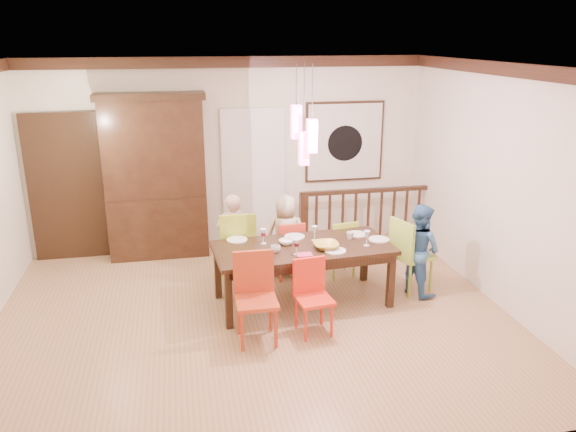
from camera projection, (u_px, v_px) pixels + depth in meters
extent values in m
plane|color=#A47C4F|center=(255.00, 318.00, 6.64)|extent=(6.00, 6.00, 0.00)
plane|color=white|center=(250.00, 65.00, 5.75)|extent=(6.00, 6.00, 0.00)
plane|color=beige|center=(230.00, 155.00, 8.53)|extent=(6.00, 0.00, 6.00)
plane|color=beige|center=(499.00, 187.00, 6.76)|extent=(0.00, 5.00, 5.00)
cube|color=black|center=(66.00, 190.00, 8.15)|extent=(1.04, 0.07, 2.24)
cube|color=silver|center=(253.00, 180.00, 8.68)|extent=(0.97, 0.05, 2.22)
cube|color=black|center=(344.00, 142.00, 8.79)|extent=(1.25, 0.04, 1.25)
cube|color=silver|center=(345.00, 142.00, 8.77)|extent=(1.18, 0.02, 1.18)
cylinder|color=black|center=(345.00, 143.00, 8.76)|extent=(0.56, 0.01, 0.56)
cube|color=#F44982|center=(296.00, 122.00, 6.39)|extent=(0.11, 0.11, 0.38)
cylinder|color=black|center=(296.00, 84.00, 6.26)|extent=(0.01, 0.01, 0.46)
cube|color=#F44982|center=(312.00, 136.00, 6.37)|extent=(0.11, 0.11, 0.38)
cylinder|color=black|center=(312.00, 92.00, 6.22)|extent=(0.01, 0.01, 0.61)
cube|color=#F44982|center=(304.00, 148.00, 6.45)|extent=(0.11, 0.11, 0.38)
cylinder|color=black|center=(304.00, 98.00, 6.27)|extent=(0.01, 0.01, 0.76)
cube|color=black|center=(303.00, 248.00, 6.83)|extent=(2.21, 1.12, 0.05)
cube|color=black|center=(219.00, 270.00, 7.14)|extent=(0.09, 0.09, 0.70)
cube|color=black|center=(368.00, 258.00, 7.51)|extent=(0.09, 0.09, 0.70)
cube|color=black|center=(225.00, 298.00, 6.37)|extent=(0.09, 0.09, 0.70)
cube|color=black|center=(391.00, 283.00, 6.75)|extent=(0.09, 0.09, 0.70)
cube|color=black|center=(295.00, 241.00, 7.25)|extent=(1.95, 0.18, 0.10)
cube|color=black|center=(311.00, 267.00, 6.45)|extent=(1.95, 0.18, 0.10)
cube|color=#9CB72B|center=(237.00, 248.00, 7.43)|extent=(0.47, 0.47, 0.04)
cube|color=#9CB72B|center=(236.00, 228.00, 7.35)|extent=(0.47, 0.05, 0.51)
cylinder|color=#9CB72B|center=(225.00, 273.00, 7.30)|extent=(0.04, 0.04, 0.49)
cylinder|color=#9CB72B|center=(253.00, 270.00, 7.37)|extent=(0.04, 0.04, 0.49)
cylinder|color=#9CB72B|center=(222.00, 262.00, 7.65)|extent=(0.04, 0.04, 0.49)
cylinder|color=#9CB72B|center=(250.00, 260.00, 7.72)|extent=(0.04, 0.04, 0.49)
cube|color=red|center=(288.00, 250.00, 7.66)|extent=(0.40, 0.40, 0.04)
cube|color=red|center=(288.00, 235.00, 7.59)|extent=(0.37, 0.07, 0.41)
cylinder|color=red|center=(280.00, 269.00, 7.55)|extent=(0.03, 0.03, 0.39)
cylinder|color=red|center=(301.00, 267.00, 7.61)|extent=(0.03, 0.03, 0.39)
cylinder|color=red|center=(276.00, 260.00, 7.83)|extent=(0.03, 0.03, 0.39)
cylinder|color=red|center=(297.00, 259.00, 7.89)|extent=(0.03, 0.03, 0.39)
cube|color=#ACC734|center=(340.00, 249.00, 7.71)|extent=(0.41, 0.41, 0.04)
cube|color=#ACC734|center=(340.00, 233.00, 7.64)|extent=(0.37, 0.08, 0.41)
cylinder|color=#ACC734|center=(332.00, 267.00, 7.60)|extent=(0.03, 0.03, 0.39)
cylinder|color=#ACC734|center=(353.00, 265.00, 7.66)|extent=(0.03, 0.03, 0.39)
cylinder|color=#ACC734|center=(326.00, 259.00, 7.88)|extent=(0.03, 0.03, 0.39)
cylinder|color=#ACC734|center=(347.00, 257.00, 7.94)|extent=(0.03, 0.03, 0.39)
cube|color=#AE3719|center=(256.00, 302.00, 6.00)|extent=(0.45, 0.45, 0.04)
cube|color=#AE3719|center=(256.00, 279.00, 5.92)|extent=(0.44, 0.05, 0.49)
cylinder|color=#AE3719|center=(242.00, 332.00, 5.88)|extent=(0.04, 0.04, 0.46)
cylinder|color=#AE3719|center=(276.00, 328.00, 5.94)|extent=(0.04, 0.04, 0.46)
cylinder|color=#AE3719|center=(238.00, 316.00, 6.21)|extent=(0.04, 0.04, 0.46)
cylinder|color=#AE3719|center=(270.00, 313.00, 6.28)|extent=(0.04, 0.04, 0.46)
cube|color=red|center=(314.00, 300.00, 6.20)|extent=(0.42, 0.42, 0.04)
cube|color=red|center=(314.00, 281.00, 6.13)|extent=(0.38, 0.08, 0.42)
cylinder|color=red|center=(304.00, 324.00, 6.09)|extent=(0.03, 0.03, 0.40)
cylinder|color=red|center=(331.00, 322.00, 6.15)|extent=(0.03, 0.03, 0.40)
cylinder|color=red|center=(297.00, 311.00, 6.38)|extent=(0.03, 0.03, 0.40)
cylinder|color=red|center=(324.00, 309.00, 6.43)|extent=(0.03, 0.03, 0.40)
cube|color=#94BA3A|center=(412.00, 256.00, 7.25)|extent=(0.56, 0.56, 0.04)
cube|color=#94BA3A|center=(414.00, 236.00, 7.17)|extent=(0.18, 0.43, 0.49)
cylinder|color=#94BA3A|center=(403.00, 280.00, 7.12)|extent=(0.04, 0.04, 0.46)
cylinder|color=#94BA3A|center=(430.00, 277.00, 7.19)|extent=(0.04, 0.04, 0.46)
cylinder|color=#94BA3A|center=(393.00, 269.00, 7.46)|extent=(0.04, 0.04, 0.46)
cylinder|color=#94BA3A|center=(418.00, 267.00, 7.52)|extent=(0.04, 0.04, 0.46)
cube|color=black|center=(159.00, 226.00, 8.42)|extent=(1.43, 0.44, 0.92)
cube|color=black|center=(153.00, 148.00, 8.07)|extent=(1.43, 0.40, 1.43)
cube|color=black|center=(154.00, 146.00, 8.25)|extent=(1.23, 0.02, 1.23)
cube|color=black|center=(150.00, 96.00, 7.84)|extent=(1.54, 0.44, 0.10)
cube|color=black|center=(304.00, 224.00, 8.51)|extent=(0.12, 0.12, 0.92)
cube|color=black|center=(430.00, 216.00, 8.90)|extent=(0.12, 0.12, 0.92)
cube|color=black|center=(369.00, 191.00, 8.56)|extent=(2.18, 0.08, 0.06)
cube|color=black|center=(367.00, 244.00, 8.83)|extent=(2.06, 0.06, 0.05)
imported|color=beige|center=(232.00, 237.00, 7.55)|extent=(0.49, 0.38, 1.20)
imported|color=#C3B694|center=(286.00, 235.00, 7.70)|extent=(0.61, 0.45, 1.15)
imported|color=teal|center=(419.00, 249.00, 7.14)|extent=(0.64, 0.71, 1.19)
imported|color=gold|center=(326.00, 246.00, 6.72)|extent=(0.32, 0.32, 0.07)
imported|color=white|center=(286.00, 242.00, 6.86)|extent=(0.23, 0.23, 0.06)
imported|color=silver|center=(276.00, 249.00, 6.60)|extent=(0.13, 0.13, 0.09)
imported|color=silver|center=(350.00, 236.00, 7.04)|extent=(0.12, 0.12, 0.09)
cylinder|color=white|center=(237.00, 240.00, 7.00)|extent=(0.26, 0.26, 0.01)
cylinder|color=white|center=(295.00, 237.00, 7.11)|extent=(0.26, 0.26, 0.01)
cylinder|color=white|center=(357.00, 234.00, 7.20)|extent=(0.26, 0.26, 0.01)
cylinder|color=white|center=(254.00, 257.00, 6.47)|extent=(0.26, 0.26, 0.01)
cylinder|color=white|center=(335.00, 251.00, 6.64)|extent=(0.26, 0.26, 0.01)
cylinder|color=white|center=(379.00, 239.00, 7.02)|extent=(0.26, 0.26, 0.01)
cube|color=#D83359|center=(304.00, 255.00, 6.52)|extent=(0.18, 0.14, 0.01)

